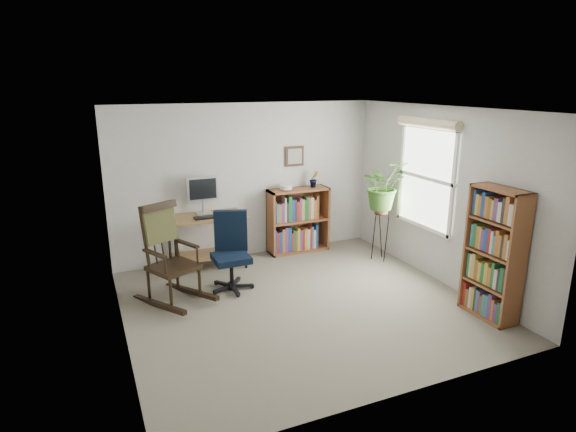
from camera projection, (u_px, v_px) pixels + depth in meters
name	position (u px, v px, depth m)	size (l,w,h in m)	color
floor	(301.00, 304.00, 6.05)	(4.20, 4.00, 0.00)	slate
ceiling	(302.00, 109.00, 5.40)	(4.20, 4.00, 0.00)	silver
wall_back	(247.00, 181.00, 7.49)	(4.20, 0.00, 2.40)	beige
wall_front	(404.00, 271.00, 3.96)	(4.20, 0.00, 2.40)	beige
wall_left	(116.00, 234.00, 4.92)	(0.00, 4.00, 2.40)	beige
wall_right	(441.00, 196.00, 6.53)	(0.00, 4.00, 2.40)	beige
window	(426.00, 178.00, 6.73)	(0.12, 1.20, 1.50)	white
desk	(207.00, 242.00, 7.16)	(1.11, 0.61, 0.80)	olive
monitor	(203.00, 195.00, 7.10)	(0.46, 0.16, 0.56)	#B9B9BD
keyboard	(208.00, 217.00, 6.94)	(0.40, 0.15, 0.03)	black
office_chair	(231.00, 252.00, 6.34)	(0.58, 0.58, 1.06)	black
rocking_chair	(173.00, 254.00, 5.96)	(0.66, 1.10, 1.28)	black
low_bookshelf	(298.00, 220.00, 7.82)	(0.99, 0.33, 1.05)	brown
tall_bookshelf	(494.00, 254.00, 5.55)	(0.29, 0.68, 1.56)	brown
plant_stand	(380.00, 233.00, 7.45)	(0.24, 0.24, 0.88)	black
spider_plant	(384.00, 162.00, 7.16)	(1.69, 1.88, 1.46)	#386724
potted_plant_small	(314.00, 184.00, 7.78)	(0.13, 0.24, 0.11)	#386724
framed_picture	(295.00, 156.00, 7.68)	(0.32, 0.04, 0.32)	black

